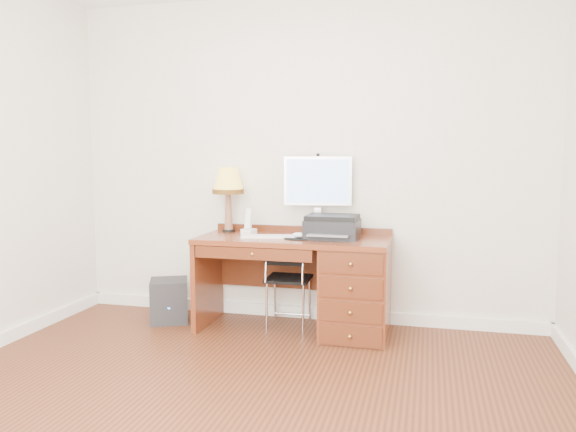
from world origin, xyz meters
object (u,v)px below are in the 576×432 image
(desk, at_px, (334,281))
(monitor, at_px, (318,185))
(phone, at_px, (249,227))
(printer, at_px, (332,227))
(leg_lamp, at_px, (228,185))
(chair, at_px, (287,273))
(equipment_box, at_px, (169,300))

(desk, distance_m, monitor, 0.79)
(desk, bearing_deg, phone, 174.68)
(printer, relative_size, leg_lamp, 0.77)
(desk, xyz_separation_m, monitor, (-0.17, 0.23, 0.74))
(desk, height_order, chair, desk)
(monitor, relative_size, chair, 0.85)
(equipment_box, bearing_deg, phone, -15.71)
(monitor, bearing_deg, desk, -60.81)
(monitor, relative_size, phone, 3.02)
(leg_lamp, bearing_deg, monitor, 3.96)
(desk, xyz_separation_m, leg_lamp, (-0.93, 0.17, 0.74))
(leg_lamp, relative_size, equipment_box, 1.53)
(monitor, relative_size, leg_lamp, 1.17)
(monitor, height_order, phone, monitor)
(desk, relative_size, equipment_box, 4.22)
(desk, xyz_separation_m, printer, (-0.02, 0.02, 0.43))
(desk, bearing_deg, chair, 174.59)
(printer, bearing_deg, chair, 178.16)
(chair, bearing_deg, phone, 172.63)
(leg_lamp, bearing_deg, phone, -26.53)
(printer, distance_m, chair, 0.54)
(monitor, bearing_deg, phone, -171.61)
(printer, height_order, phone, phone)
(leg_lamp, relative_size, phone, 2.59)
(printer, bearing_deg, equipment_box, -176.64)
(printer, bearing_deg, phone, 177.09)
(printer, bearing_deg, monitor, 127.71)
(phone, bearing_deg, equipment_box, -156.83)
(leg_lamp, relative_size, chair, 0.73)
(monitor, xyz_separation_m, chair, (-0.22, -0.19, -0.70))
(desk, relative_size, phone, 7.16)
(phone, relative_size, equipment_box, 0.59)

